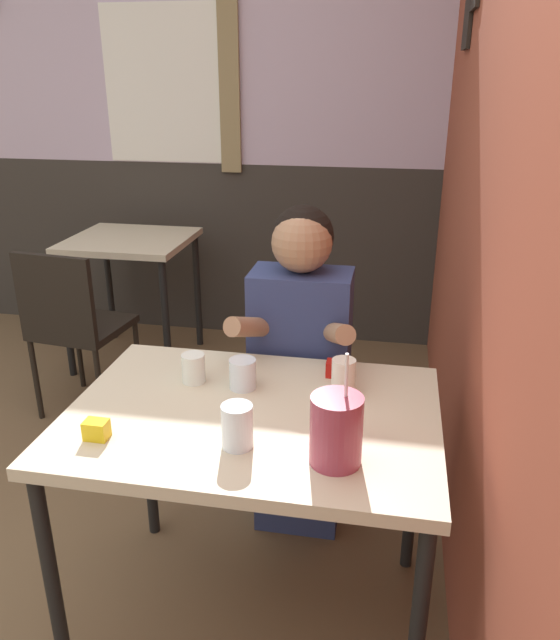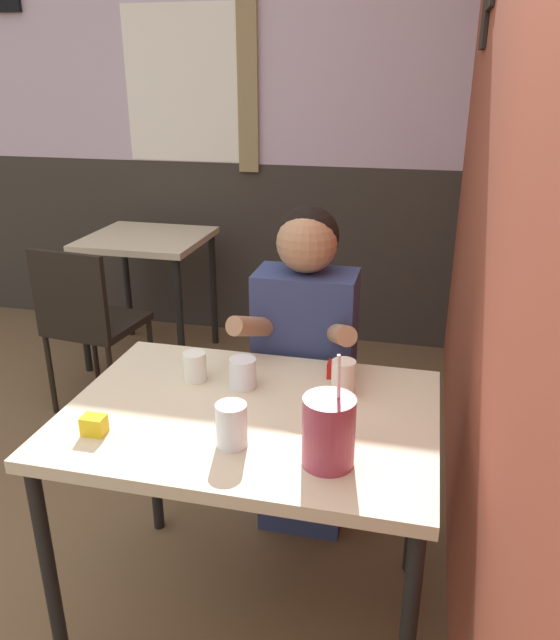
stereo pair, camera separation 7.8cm
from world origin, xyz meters
TOP-DOWN VIEW (x-y plane):
  - brick_wall_right at (1.33, 1.35)m, footprint 0.08×4.69m
  - back_wall at (-0.01, 2.72)m, footprint 5.61×0.09m
  - main_table at (0.70, 0.40)m, footprint 1.02×0.73m
  - background_table at (-0.42, 2.17)m, footprint 0.67×0.63m
  - chair_near_window at (-0.44, 1.49)m, footprint 0.44×0.44m
  - person_seated at (0.76, 0.90)m, footprint 0.42×0.40m
  - cocktail_pitcher at (0.95, 0.21)m, footprint 0.13×0.13m
  - glass_near_pitcher at (0.70, 0.23)m, footprint 0.08×0.08m
  - glass_center at (0.49, 0.54)m, footprint 0.07×0.07m
  - glass_far_side at (0.93, 0.57)m, footprint 0.07×0.07m
  - glass_by_brick at (0.64, 0.53)m, footprint 0.08×0.08m
  - condiment_ketchup at (0.90, 0.66)m, footprint 0.06×0.04m
  - condiment_mustard at (0.34, 0.20)m, footprint 0.06×0.04m

SIDE VIEW (x-z plane):
  - chair_near_window at x=-0.44m, z-range 0.08..0.94m
  - person_seated at x=0.76m, z-range 0.03..1.25m
  - background_table at x=-0.42m, z-range 0.27..1.02m
  - main_table at x=0.70m, z-range 0.30..1.06m
  - condiment_ketchup at x=0.90m, z-range 0.75..0.80m
  - condiment_mustard at x=0.34m, z-range 0.75..0.80m
  - glass_center at x=0.49m, z-range 0.75..0.84m
  - glass_by_brick at x=0.64m, z-range 0.75..0.84m
  - glass_far_side at x=0.93m, z-range 0.75..0.85m
  - glass_near_pitcher at x=0.70m, z-range 0.75..0.87m
  - cocktail_pitcher at x=0.95m, z-range 0.69..0.99m
  - brick_wall_right at x=1.33m, z-range 0.00..2.70m
  - back_wall at x=-0.01m, z-range 0.01..2.71m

